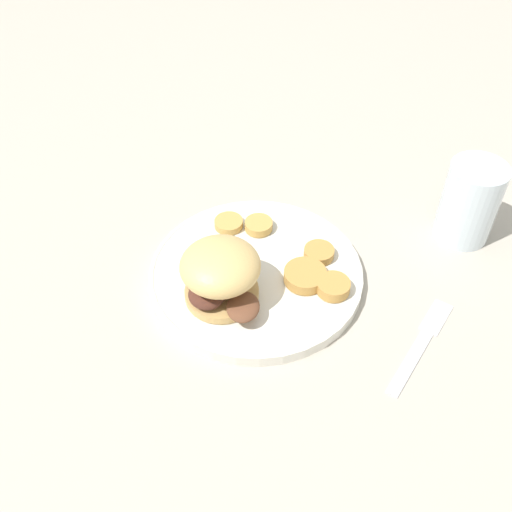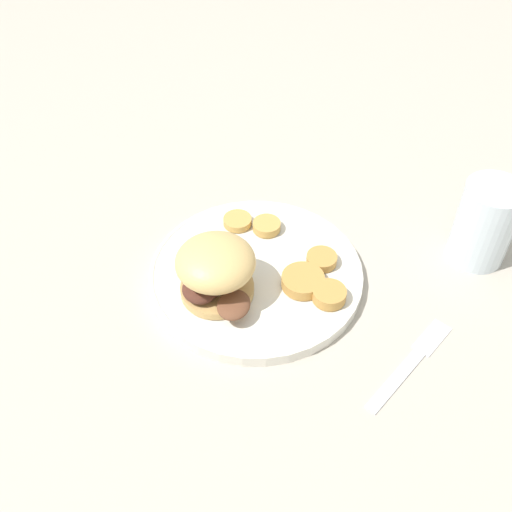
% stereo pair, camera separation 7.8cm
% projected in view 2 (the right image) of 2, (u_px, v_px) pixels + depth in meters
% --- Properties ---
extents(ground_plane, '(4.00, 4.00, 0.00)m').
position_uv_depth(ground_plane, '(256.00, 278.00, 0.81)').
color(ground_plane, '#B2A899').
extents(dinner_plate, '(0.28, 0.28, 0.02)m').
position_uv_depth(dinner_plate, '(256.00, 273.00, 0.80)').
color(dinner_plate, white).
rests_on(dinner_plate, ground_plane).
extents(sandwich, '(0.13, 0.10, 0.08)m').
position_uv_depth(sandwich, '(215.00, 271.00, 0.74)').
color(sandwich, tan).
rests_on(sandwich, dinner_plate).
extents(potato_round_0, '(0.04, 0.04, 0.01)m').
position_uv_depth(potato_round_0, '(322.00, 259.00, 0.80)').
color(potato_round_0, '#BC8942').
rests_on(potato_round_0, dinner_plate).
extents(potato_round_1, '(0.04, 0.04, 0.01)m').
position_uv_depth(potato_round_1, '(267.00, 226.00, 0.84)').
color(potato_round_1, tan).
rests_on(potato_round_1, dinner_plate).
extents(potato_round_2, '(0.04, 0.04, 0.02)m').
position_uv_depth(potato_round_2, '(329.00, 295.00, 0.75)').
color(potato_round_2, '#BC8942').
rests_on(potato_round_2, dinner_plate).
extents(potato_round_3, '(0.04, 0.04, 0.01)m').
position_uv_depth(potato_round_3, '(238.00, 221.00, 0.85)').
color(potato_round_3, tan).
rests_on(potato_round_3, dinner_plate).
extents(potato_round_4, '(0.06, 0.06, 0.02)m').
position_uv_depth(potato_round_4, '(303.00, 281.00, 0.77)').
color(potato_round_4, '#BC8942').
rests_on(potato_round_4, dinner_plate).
extents(fork, '(0.05, 0.16, 0.00)m').
position_uv_depth(fork, '(411.00, 363.00, 0.71)').
color(fork, silver).
rests_on(fork, ground_plane).
extents(drinking_glass, '(0.08, 0.08, 0.12)m').
position_uv_depth(drinking_glass, '(485.00, 223.00, 0.80)').
color(drinking_glass, silver).
rests_on(drinking_glass, ground_plane).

